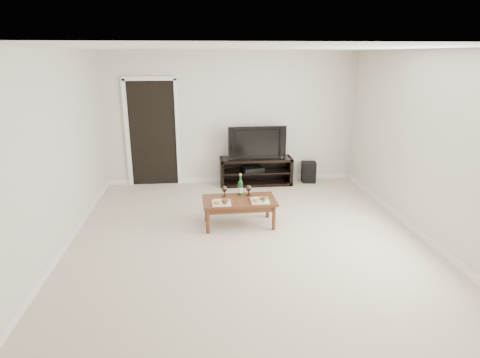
% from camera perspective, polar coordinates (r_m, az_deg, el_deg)
% --- Properties ---
extents(floor, '(5.50, 5.50, 0.00)m').
position_cam_1_polar(floor, '(5.80, 1.06, -8.51)').
color(floor, '#BBA996').
rests_on(floor, ground).
extents(back_wall, '(5.00, 0.04, 2.60)m').
position_cam_1_polar(back_wall, '(8.07, -1.26, 8.58)').
color(back_wall, beige).
rests_on(back_wall, ground).
extents(ceiling, '(5.00, 5.50, 0.04)m').
position_cam_1_polar(ceiling, '(5.22, 1.23, 18.35)').
color(ceiling, white).
rests_on(ceiling, back_wall).
extents(doorway, '(0.90, 0.02, 2.05)m').
position_cam_1_polar(doorway, '(8.11, -12.28, 6.26)').
color(doorway, black).
rests_on(doorway, ground).
extents(media_console, '(1.44, 0.45, 0.55)m').
position_cam_1_polar(media_console, '(8.07, 2.27, 1.13)').
color(media_console, black).
rests_on(media_console, ground).
extents(television, '(1.14, 0.17, 0.65)m').
position_cam_1_polar(television, '(7.93, 2.33, 5.31)').
color(television, black).
rests_on(television, media_console).
extents(av_receiver, '(0.45, 0.37, 0.08)m').
position_cam_1_polar(av_receiver, '(8.04, 1.83, 1.44)').
color(av_receiver, black).
rests_on(av_receiver, media_console).
extents(subwoofer, '(0.31, 0.31, 0.42)m').
position_cam_1_polar(subwoofer, '(8.37, 9.73, 0.99)').
color(subwoofer, black).
rests_on(subwoofer, ground).
extents(coffee_table, '(1.12, 0.63, 0.42)m').
position_cam_1_polar(coffee_table, '(6.17, -0.12, -4.74)').
color(coffee_table, '#592F18').
rests_on(coffee_table, ground).
extents(plate_left, '(0.27, 0.27, 0.07)m').
position_cam_1_polar(plate_left, '(5.92, -2.67, -3.20)').
color(plate_left, white).
rests_on(plate_left, coffee_table).
extents(plate_right, '(0.27, 0.27, 0.07)m').
position_cam_1_polar(plate_right, '(6.00, 2.85, -2.89)').
color(plate_right, white).
rests_on(plate_right, coffee_table).
extents(wine_bottle, '(0.07, 0.07, 0.35)m').
position_cam_1_polar(wine_bottle, '(6.21, 0.06, -0.79)').
color(wine_bottle, '#0F3814').
rests_on(wine_bottle, coffee_table).
extents(goblet_left, '(0.09, 0.09, 0.17)m').
position_cam_1_polar(goblet_left, '(6.20, -2.23, -1.72)').
color(goblet_left, '#36281D').
rests_on(goblet_left, coffee_table).
extents(goblet_right, '(0.09, 0.09, 0.17)m').
position_cam_1_polar(goblet_right, '(6.23, 1.25, -1.62)').
color(goblet_right, '#36281D').
rests_on(goblet_right, coffee_table).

